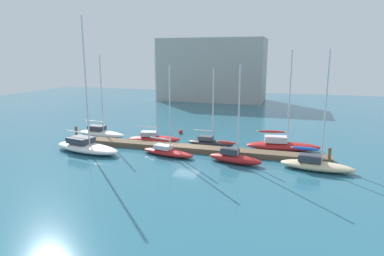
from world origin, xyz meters
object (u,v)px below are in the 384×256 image
object	(u,v)px
sailboat_5	(234,157)
mooring_buoy_red	(181,132)
sailboat_2	(154,138)
sailboat_7	(316,164)
harbor_building_distant	(212,70)
sailboat_6	(282,145)
sailboat_4	(210,142)
sailboat_1	(86,146)
sailboat_3	(167,151)
sailboat_0	(101,133)

from	to	relation	value
sailboat_5	mooring_buoy_red	xyz separation A→B (m)	(-8.67, 10.09, -0.35)
sailboat_2	sailboat_7	world-z (taller)	sailboat_7
sailboat_5	harbor_building_distant	world-z (taller)	harbor_building_distant
sailboat_2	sailboat_7	bearing A→B (deg)	-28.55
sailboat_5	harbor_building_distant	distance (m)	45.93
sailboat_5	sailboat_6	bearing A→B (deg)	67.34
sailboat_5	sailboat_4	bearing A→B (deg)	137.01
sailboat_6	sailboat_4	bearing A→B (deg)	176.85
sailboat_1	sailboat_3	bearing A→B (deg)	19.91
sailboat_0	sailboat_2	distance (m)	7.12
sailboat_0	sailboat_6	size ratio (longest dim) A/B	0.95
sailboat_6	harbor_building_distant	bearing A→B (deg)	106.57
sailboat_0	sailboat_3	world-z (taller)	sailboat_0
sailboat_6	sailboat_1	bearing A→B (deg)	-168.67
mooring_buoy_red	sailboat_6	bearing A→B (deg)	-18.93
sailboat_5	harbor_building_distant	size ratio (longest dim) A/B	0.40
sailboat_7	mooring_buoy_red	distance (m)	18.67
sailboat_1	sailboat_4	size ratio (longest dim) A/B	1.60
sailboat_4	sailboat_2	bearing A→B (deg)	-174.95
sailboat_2	sailboat_3	size ratio (longest dim) A/B	1.13
sailboat_1	sailboat_2	distance (m)	7.60
sailboat_6	mooring_buoy_red	distance (m)	13.39
sailboat_3	harbor_building_distant	xyz separation A→B (m)	(-6.19, 43.20, 6.16)
sailboat_6	sailboat_0	bearing A→B (deg)	173.46
sailboat_3	sailboat_6	bearing A→B (deg)	38.17
sailboat_3	sailboat_6	distance (m)	11.97
sailboat_4	sailboat_5	size ratio (longest dim) A/B	0.94
sailboat_0	sailboat_3	distance (m)	11.61
sailboat_0	sailboat_4	xyz separation A→B (m)	(13.64, -0.22, -0.08)
sailboat_4	mooring_buoy_red	xyz separation A→B (m)	(-5.06, 4.92, -0.23)
sailboat_0	sailboat_4	distance (m)	13.64
sailboat_1	sailboat_4	bearing A→B (deg)	38.83
sailboat_7	harbor_building_distant	world-z (taller)	harbor_building_distant
sailboat_1	sailboat_7	bearing A→B (deg)	13.81
sailboat_4	sailboat_5	world-z (taller)	sailboat_5
sailboat_2	sailboat_3	distance (m)	5.63
sailboat_1	sailboat_0	bearing A→B (deg)	120.36
sailboat_0	sailboat_7	size ratio (longest dim) A/B	0.96
sailboat_0	sailboat_5	bearing A→B (deg)	-12.02
sailboat_5	sailboat_6	xyz separation A→B (m)	(3.99, 5.75, 0.00)
sailboat_1	harbor_building_distant	bearing A→B (deg)	98.71
sailboat_2	sailboat_6	xyz separation A→B (m)	(14.14, 0.81, 0.07)
sailboat_4	sailboat_6	size ratio (longest dim) A/B	0.82
sailboat_3	sailboat_6	world-z (taller)	sailboat_6
sailboat_1	mooring_buoy_red	distance (m)	12.66
sailboat_1	sailboat_5	world-z (taller)	sailboat_1
sailboat_3	sailboat_5	size ratio (longest dim) A/B	0.99
harbor_building_distant	sailboat_0	bearing A→B (deg)	-96.43
sailboat_5	harbor_building_distant	xyz separation A→B (m)	(-12.94, 43.66, 6.03)
sailboat_7	mooring_buoy_red	xyz separation A→B (m)	(-15.77, 9.99, -0.31)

